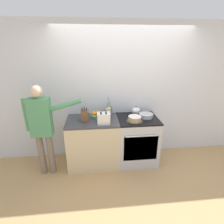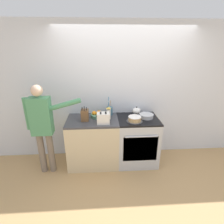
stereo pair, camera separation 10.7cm
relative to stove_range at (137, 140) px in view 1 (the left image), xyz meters
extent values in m
plane|color=tan|center=(-0.23, -0.32, -0.46)|extent=(16.00, 16.00, 0.00)
cube|color=silver|center=(-0.23, 0.35, 0.84)|extent=(8.00, 0.04, 2.60)
cube|color=beige|center=(-0.84, 0.00, -0.02)|extent=(0.93, 0.65, 0.88)
cube|color=#3D3D42|center=(-0.84, 0.00, 0.44)|extent=(0.93, 0.65, 0.03)
cube|color=#B7BABF|center=(0.00, 0.00, -0.02)|extent=(0.75, 0.65, 0.88)
cube|color=black|center=(0.00, -0.31, 0.01)|extent=(0.61, 0.01, 0.49)
cylinder|color=#B7BABF|center=(0.00, -0.34, 0.27)|extent=(0.56, 0.02, 0.02)
cube|color=black|center=(0.00, 0.00, 0.44)|extent=(0.75, 0.65, 0.03)
cylinder|color=#4C4C51|center=(-0.09, -0.13, 0.46)|extent=(0.28, 0.28, 0.01)
cylinder|color=tan|center=(-0.09, -0.13, 0.49)|extent=(0.22, 0.22, 0.04)
cylinder|color=tan|center=(-0.09, -0.13, 0.52)|extent=(0.22, 0.22, 0.04)
cylinder|color=white|center=(-0.09, -0.13, 0.54)|extent=(0.23, 0.23, 0.01)
cylinder|color=white|center=(0.01, 0.21, 0.46)|extent=(0.11, 0.11, 0.01)
ellipsoid|color=white|center=(0.01, 0.21, 0.52)|extent=(0.16, 0.16, 0.13)
cone|color=white|center=(0.08, 0.21, 0.55)|extent=(0.08, 0.03, 0.07)
sphere|color=black|center=(0.01, 0.21, 0.60)|extent=(0.02, 0.02, 0.02)
cylinder|color=#B7BABF|center=(0.16, 0.02, 0.49)|extent=(0.25, 0.25, 0.07)
torus|color=#B7BABF|center=(0.16, 0.02, 0.53)|extent=(0.27, 0.27, 0.01)
cube|color=brown|center=(-0.97, -0.02, 0.56)|extent=(0.13, 0.15, 0.20)
cylinder|color=black|center=(-1.00, -0.06, 0.69)|extent=(0.01, 0.03, 0.06)
cylinder|color=black|center=(-0.97, -0.06, 0.69)|extent=(0.01, 0.04, 0.08)
cylinder|color=black|center=(-0.93, -0.06, 0.69)|extent=(0.01, 0.03, 0.07)
cylinder|color=black|center=(-1.00, -0.02, 0.68)|extent=(0.01, 0.03, 0.06)
cylinder|color=#477084|center=(-0.51, 0.22, 0.54)|extent=(0.11, 0.11, 0.16)
cylinder|color=teal|center=(-0.53, 0.23, 0.66)|extent=(0.02, 0.05, 0.30)
cylinder|color=#B7BABF|center=(-0.51, 0.20, 0.63)|extent=(0.05, 0.02, 0.24)
cylinder|color=#A37A51|center=(-0.51, 0.24, 0.63)|extent=(0.04, 0.01, 0.23)
cylinder|color=#4C7F66|center=(-0.75, 0.12, 0.48)|extent=(0.25, 0.25, 0.05)
sphere|color=orange|center=(-0.81, 0.12, 0.53)|extent=(0.08, 0.08, 0.08)
sphere|color=orange|center=(-0.72, 0.09, 0.53)|extent=(0.08, 0.08, 0.08)
sphere|color=orange|center=(-0.72, 0.18, 0.53)|extent=(0.07, 0.07, 0.07)
sphere|color=orange|center=(-0.74, 0.11, 0.53)|extent=(0.07, 0.07, 0.07)
cube|color=silver|center=(-0.64, -0.17, 0.55)|extent=(0.21, 0.16, 0.19)
cube|color=black|center=(-0.68, -0.17, 0.65)|extent=(0.03, 0.11, 0.00)
cube|color=black|center=(-0.60, -0.17, 0.65)|extent=(0.03, 0.11, 0.00)
cube|color=black|center=(-0.76, -0.17, 0.59)|extent=(0.02, 0.02, 0.01)
cube|color=white|center=(-0.54, 0.02, 0.55)|extent=(0.07, 0.07, 0.18)
pyramid|color=#E0BC4C|center=(-0.54, 0.02, 0.67)|extent=(0.07, 0.07, 0.03)
cylinder|color=#7A6B5B|center=(-1.74, -0.20, -0.07)|extent=(0.11, 0.11, 0.77)
cylinder|color=#7A6B5B|center=(-1.58, -0.20, -0.07)|extent=(0.11, 0.11, 0.77)
cube|color=#4C8E60|center=(-1.66, -0.20, 0.63)|extent=(0.34, 0.20, 0.64)
cylinder|color=#4C8E60|center=(-1.87, -0.20, 0.68)|extent=(0.08, 0.08, 0.54)
cylinder|color=#4C8E60|center=(-1.26, -0.20, 0.82)|extent=(0.54, 0.08, 0.22)
sphere|color=beige|center=(-1.66, -0.20, 1.06)|extent=(0.18, 0.18, 0.18)
camera|label=1|loc=(-0.77, -2.91, 1.72)|focal=28.00mm
camera|label=2|loc=(-0.67, -2.91, 1.72)|focal=28.00mm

